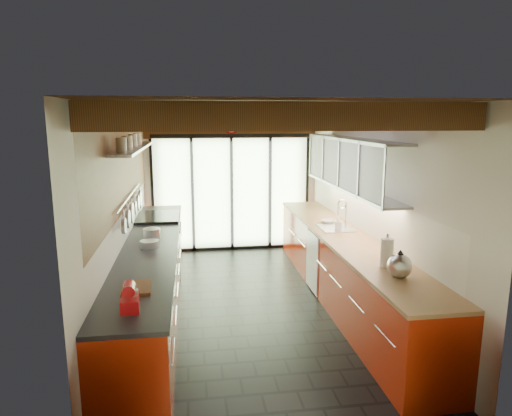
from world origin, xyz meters
The scene contains 18 objects.
ground centered at (0.00, 0.00, 0.00)m, with size 5.50×5.50×0.00m, color black.
room_shell centered at (0.00, 0.00, 1.65)m, with size 5.50×5.50×5.50m.
ceiling_beams centered at (0.00, 0.38, 2.46)m, with size 3.14×5.06×4.90m.
glass_door centered at (0.00, 2.69, 1.66)m, with size 2.95×0.10×2.90m.
left_counter centered at (-1.28, 0.00, 0.46)m, with size 0.68×5.00×0.92m.
range_stove centered at (-1.28, 1.45, 0.47)m, with size 0.66×0.90×0.97m.
right_counter centered at (1.27, 0.00, 0.46)m, with size 0.68×5.00×0.92m.
sink_assembly centered at (1.29, 0.40, 0.96)m, with size 0.45×0.52×0.43m.
upper_cabinets_right centered at (1.43, 0.30, 1.85)m, with size 0.34×3.00×3.00m.
left_wall_fixtures centered at (-1.47, 0.25, 1.80)m, with size 0.28×2.60×0.96m.
stand_mixer centered at (-1.27, -2.04, 1.01)m, with size 0.17×0.27×0.23m.
pot_large centered at (-1.27, 0.18, 0.99)m, with size 0.22×0.22×0.14m, color silver.
pot_small centered at (-1.27, -0.21, 0.96)m, with size 0.22×0.22×0.09m, color silver.
cutting_board centered at (-1.27, -1.61, 0.94)m, with size 0.26×0.37×0.03m, color brown.
kettle centered at (1.27, -1.63, 1.05)m, with size 0.31×0.34×0.29m.
paper_towel centered at (1.27, -1.32, 1.07)m, with size 0.16×0.16×0.37m.
soap_bottle centered at (1.27, 0.26, 1.02)m, with size 0.09×0.09×0.20m, color silver.
bowl centered at (1.27, 0.73, 0.95)m, with size 0.21×0.21×0.05m, color silver.
Camera 1 is at (-0.75, -5.68, 2.47)m, focal length 32.00 mm.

